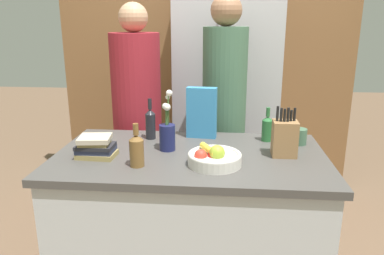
{
  "coord_description": "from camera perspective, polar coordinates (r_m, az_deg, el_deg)",
  "views": [
    {
      "loc": [
        0.18,
        -1.92,
        1.63
      ],
      "look_at": [
        0.0,
        0.1,
        1.04
      ],
      "focal_mm": 35.0,
      "sensor_mm": 36.0,
      "label": 1
    }
  ],
  "objects": [
    {
      "name": "cereal_box",
      "position": [
        2.3,
        1.48,
        2.26
      ],
      "size": [
        0.19,
        0.08,
        0.31
      ],
      "color": "teal",
      "rests_on": "kitchen_island"
    },
    {
      "name": "bottle_vinegar",
      "position": [
        2.3,
        11.38,
        -0.06
      ],
      "size": [
        0.06,
        0.06,
        0.21
      ],
      "color": "#286633",
      "rests_on": "kitchen_island"
    },
    {
      "name": "book_stack",
      "position": [
        2.06,
        -14.46,
        -2.92
      ],
      "size": [
        0.21,
        0.17,
        0.11
      ],
      "color": "#99844C",
      "rests_on": "kitchen_island"
    },
    {
      "name": "bottle_wine",
      "position": [
        2.3,
        -6.35,
        0.68
      ],
      "size": [
        0.06,
        0.06,
        0.25
      ],
      "color": "black",
      "rests_on": "kitchen_island"
    },
    {
      "name": "person_at_sink",
      "position": [
        2.78,
        -8.37,
        2.44
      ],
      "size": [
        0.36,
        0.36,
        1.75
      ],
      "rotation": [
        0.0,
        0.0,
        -0.08
      ],
      "color": "#383842",
      "rests_on": "ground_plane"
    },
    {
      "name": "fruit_bowl",
      "position": [
        1.89,
        3.38,
        -4.58
      ],
      "size": [
        0.27,
        0.27,
        0.11
      ],
      "color": "silver",
      "rests_on": "kitchen_island"
    },
    {
      "name": "person_in_blue",
      "position": [
        2.65,
        4.9,
        2.84
      ],
      "size": [
        0.31,
        0.31,
        1.8
      ],
      "rotation": [
        0.0,
        0.0,
        -0.35
      ],
      "color": "#383842",
      "rests_on": "ground_plane"
    },
    {
      "name": "refrigerator",
      "position": [
        3.22,
        5.15,
        4.6
      ],
      "size": [
        0.84,
        0.63,
        1.99
      ],
      "color": "#B7B7BC",
      "rests_on": "ground_plane"
    },
    {
      "name": "coffee_mug",
      "position": [
        2.29,
        15.99,
        -1.34
      ],
      "size": [
        0.09,
        0.12,
        0.09
      ],
      "color": "#42664C",
      "rests_on": "kitchen_island"
    },
    {
      "name": "kitchen_island",
      "position": [
        2.26,
        -0.24,
        -15.05
      ],
      "size": [
        1.48,
        0.84,
        0.92
      ],
      "color": "silver",
      "rests_on": "ground_plane"
    },
    {
      "name": "bottle_oil",
      "position": [
        1.88,
        -8.44,
        -3.35
      ],
      "size": [
        0.07,
        0.07,
        0.22
      ],
      "color": "brown",
      "rests_on": "kitchen_island"
    },
    {
      "name": "knife_block",
      "position": [
        2.06,
        13.93,
        -1.54
      ],
      "size": [
        0.13,
        0.11,
        0.27
      ],
      "color": "olive",
      "rests_on": "kitchen_island"
    },
    {
      "name": "back_wall_wood",
      "position": [
        3.54,
        2.14,
        10.71
      ],
      "size": [
        2.68,
        0.12,
        2.6
      ],
      "color": "brown",
      "rests_on": "ground_plane"
    },
    {
      "name": "flower_vase",
      "position": [
        2.09,
        -3.79,
        -0.8
      ],
      "size": [
        0.09,
        0.09,
        0.34
      ],
      "color": "#191E4C",
      "rests_on": "kitchen_island"
    }
  ]
}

